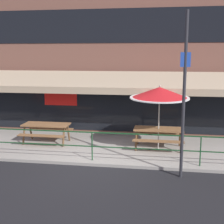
# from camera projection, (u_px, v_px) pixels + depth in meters

# --- Properties ---
(ground_plane) EXTENTS (120.00, 120.00, 0.00)m
(ground_plane) POSITION_uv_depth(u_px,v_px,m) (90.00, 166.00, 10.03)
(ground_plane) COLOR black
(patio_deck) EXTENTS (15.00, 4.00, 0.10)m
(patio_deck) POSITION_uv_depth(u_px,v_px,m) (102.00, 147.00, 11.96)
(patio_deck) COLOR #9E998E
(patio_deck) RESTS_ON ground
(restaurant_building) EXTENTS (15.00, 1.60, 6.77)m
(restaurant_building) POSITION_uv_depth(u_px,v_px,m) (111.00, 59.00, 13.52)
(restaurant_building) COLOR brown
(restaurant_building) RESTS_ON ground
(patio_railing) EXTENTS (13.84, 0.04, 0.97)m
(patio_railing) POSITION_uv_depth(u_px,v_px,m) (92.00, 140.00, 10.18)
(patio_railing) COLOR #194723
(patio_railing) RESTS_ON patio_deck
(picnic_table_left) EXTENTS (1.80, 1.42, 0.76)m
(picnic_table_left) POSITION_uv_depth(u_px,v_px,m) (46.00, 128.00, 12.24)
(picnic_table_left) COLOR brown
(picnic_table_left) RESTS_ON patio_deck
(picnic_table_centre) EXTENTS (1.80, 1.42, 0.76)m
(picnic_table_centre) POSITION_uv_depth(u_px,v_px,m) (158.00, 133.00, 11.49)
(picnic_table_centre) COLOR brown
(picnic_table_centre) RESTS_ON patio_deck
(patio_umbrella_centre) EXTENTS (2.14, 2.14, 2.38)m
(patio_umbrella_centre) POSITION_uv_depth(u_px,v_px,m) (160.00, 93.00, 11.18)
(patio_umbrella_centre) COLOR #B7B2A8
(patio_umbrella_centre) RESTS_ON patio_deck
(street_sign_pole) EXTENTS (0.28, 0.09, 4.73)m
(street_sign_pole) POSITION_uv_depth(u_px,v_px,m) (184.00, 95.00, 8.72)
(street_sign_pole) COLOR #2D2D33
(street_sign_pole) RESTS_ON ground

